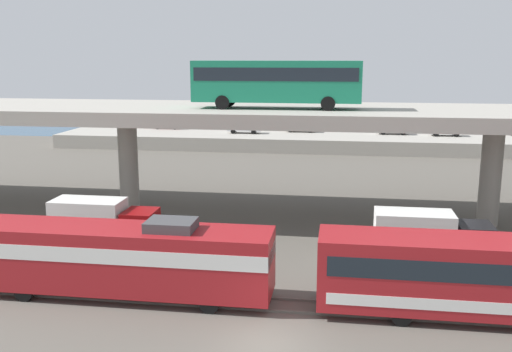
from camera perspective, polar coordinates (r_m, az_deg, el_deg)
The scene contains 15 objects.
ground_plane at distance 25.56m, azimuth 1.15°, elevation -16.46°, with size 260.00×260.00×0.00m, color #565149.
rail_strip_near at distance 28.44m, azimuth 2.01°, elevation -13.26°, with size 110.00×0.12×0.12m, color #59544C.
rail_strip_far at distance 29.75m, azimuth 2.33°, elevation -12.08°, with size 110.00×0.12×0.12m, color #59544C.
train_locomotive at distance 30.40m, azimuth -14.48°, elevation -7.61°, with size 16.33×3.04×4.18m.
highway_overpass at distance 42.66m, azimuth 4.62°, elevation 5.80°, with size 96.00×11.66×8.40m.
transit_bus_on_overpass at distance 41.52m, azimuth 2.03°, elevation 9.54°, with size 12.00×2.68×3.40m.
service_truck_west at distance 35.90m, azimuth 16.77°, elevation -5.66°, with size 6.80×2.46×3.04m.
service_truck_east at distance 38.58m, azimuth -15.07°, elevation -4.35°, with size 6.80×2.46×3.04m.
pier_parking_lot at distance 78.19m, azimuth 6.29°, elevation 3.50°, with size 70.62×11.93×1.79m, color #9E998E.
parked_car_0 at distance 79.94m, azimuth 18.34°, elevation 4.36°, with size 4.12×1.94×1.50m.
parked_car_1 at distance 80.30m, azimuth 4.49°, elevation 4.95°, with size 4.26×1.97×1.50m.
parked_car_3 at distance 78.61m, azimuth -1.21°, elevation 4.84°, with size 4.52×1.83×1.50m.
parked_car_5 at distance 79.67m, azimuth 13.39°, elevation 4.61°, with size 4.21×1.92×1.50m.
parked_car_6 at distance 84.61m, azimuth -8.79°, elevation 5.20°, with size 4.18×1.86×1.50m.
harbor_water at distance 101.10m, azimuth 6.79°, elevation 4.85°, with size 140.00×36.00×0.01m, color #2D5170.
Camera 1 is at (2.81, -22.34, 12.10)m, focal length 40.25 mm.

